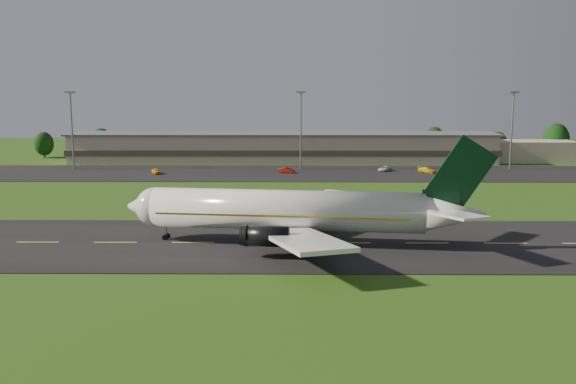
{
  "coord_description": "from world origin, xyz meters",
  "views": [
    {
      "loc": [
        3.24,
        -87.75,
        22.11
      ],
      "look_at": [
        2.34,
        8.0,
        6.0
      ],
      "focal_mm": 40.0,
      "sensor_mm": 36.0,
      "label": 1
    }
  ],
  "objects_px": {
    "light_mast_centre": "(301,121)",
    "airliner": "(293,211)",
    "service_vehicle_b": "(286,170)",
    "service_vehicle_d": "(427,170)",
    "terminal": "(305,148)",
    "light_mast_east": "(512,121)",
    "light_mast_west": "(72,121)",
    "service_vehicle_a": "(156,171)",
    "service_vehicle_c": "(385,169)"
  },
  "relations": [
    {
      "from": "light_mast_west",
      "to": "light_mast_centre",
      "type": "bearing_deg",
      "value": 0.0
    },
    {
      "from": "terminal",
      "to": "light_mast_west",
      "type": "bearing_deg",
      "value": -165.24
    },
    {
      "from": "light_mast_east",
      "to": "light_mast_centre",
      "type": "bearing_deg",
      "value": 180.0
    },
    {
      "from": "light_mast_east",
      "to": "service_vehicle_b",
      "type": "height_order",
      "value": "light_mast_east"
    },
    {
      "from": "service_vehicle_d",
      "to": "airliner",
      "type": "bearing_deg",
      "value": -161.88
    },
    {
      "from": "light_mast_centre",
      "to": "service_vehicle_d",
      "type": "relative_size",
      "value": 4.19
    },
    {
      "from": "terminal",
      "to": "light_mast_east",
      "type": "bearing_deg",
      "value": -16.8
    },
    {
      "from": "terminal",
      "to": "light_mast_east",
      "type": "height_order",
      "value": "light_mast_east"
    },
    {
      "from": "airliner",
      "to": "service_vehicle_b",
      "type": "height_order",
      "value": "airliner"
    },
    {
      "from": "light_mast_east",
      "to": "service_vehicle_d",
      "type": "height_order",
      "value": "light_mast_east"
    },
    {
      "from": "service_vehicle_a",
      "to": "service_vehicle_b",
      "type": "distance_m",
      "value": 32.54
    },
    {
      "from": "terminal",
      "to": "service_vehicle_b",
      "type": "height_order",
      "value": "terminal"
    },
    {
      "from": "terminal",
      "to": "service_vehicle_b",
      "type": "relative_size",
      "value": 35.3
    },
    {
      "from": "airliner",
      "to": "terminal",
      "type": "bearing_deg",
      "value": 94.66
    },
    {
      "from": "service_vehicle_a",
      "to": "service_vehicle_c",
      "type": "height_order",
      "value": "service_vehicle_a"
    },
    {
      "from": "terminal",
      "to": "service_vehicle_c",
      "type": "relative_size",
      "value": 32.04
    },
    {
      "from": "terminal",
      "to": "light_mast_east",
      "type": "distance_m",
      "value": 56.67
    },
    {
      "from": "light_mast_west",
      "to": "service_vehicle_d",
      "type": "xyz_separation_m",
      "value": [
        91.82,
        -7.42,
        -11.93
      ]
    },
    {
      "from": "airliner",
      "to": "light_mast_centre",
      "type": "bearing_deg",
      "value": 95.26
    },
    {
      "from": "light_mast_centre",
      "to": "service_vehicle_b",
      "type": "bearing_deg",
      "value": -114.24
    },
    {
      "from": "airliner",
      "to": "terminal",
      "type": "relative_size",
      "value": 0.35
    },
    {
      "from": "light_mast_centre",
      "to": "service_vehicle_b",
      "type": "xyz_separation_m",
      "value": [
        -3.65,
        -8.11,
        -11.96
      ]
    },
    {
      "from": "service_vehicle_a",
      "to": "light_mast_east",
      "type": "bearing_deg",
      "value": -19.8
    },
    {
      "from": "airliner",
      "to": "light_mast_centre",
      "type": "xyz_separation_m",
      "value": [
        1.93,
        80.1,
        8.08
      ]
    },
    {
      "from": "airliner",
      "to": "terminal",
      "type": "xyz_separation_m",
      "value": [
        3.33,
        96.28,
        -0.67
      ]
    },
    {
      "from": "terminal",
      "to": "light_mast_east",
      "type": "relative_size",
      "value": 7.13
    },
    {
      "from": "service_vehicle_b",
      "to": "service_vehicle_d",
      "type": "height_order",
      "value": "service_vehicle_d"
    },
    {
      "from": "light_mast_centre",
      "to": "light_mast_west",
      "type": "bearing_deg",
      "value": 180.0
    },
    {
      "from": "airliner",
      "to": "service_vehicle_c",
      "type": "bearing_deg",
      "value": 79.44
    },
    {
      "from": "terminal",
      "to": "service_vehicle_a",
      "type": "height_order",
      "value": "terminal"
    },
    {
      "from": "light_mast_centre",
      "to": "light_mast_east",
      "type": "xyz_separation_m",
      "value": [
        55.0,
        0.0,
        0.0
      ]
    },
    {
      "from": "service_vehicle_b",
      "to": "light_mast_west",
      "type": "bearing_deg",
      "value": 95.71
    },
    {
      "from": "service_vehicle_a",
      "to": "service_vehicle_d",
      "type": "xyz_separation_m",
      "value": [
        67.97,
        2.4,
        0.04
      ]
    },
    {
      "from": "light_mast_west",
      "to": "service_vehicle_a",
      "type": "height_order",
      "value": "light_mast_west"
    },
    {
      "from": "light_mast_centre",
      "to": "service_vehicle_c",
      "type": "bearing_deg",
      "value": -11.26
    },
    {
      "from": "service_vehicle_c",
      "to": "service_vehicle_d",
      "type": "xyz_separation_m",
      "value": [
        10.29,
        -3.13,
        0.08
      ]
    },
    {
      "from": "terminal",
      "to": "light_mast_west",
      "type": "xyz_separation_m",
      "value": [
        -61.4,
        -16.18,
        8.75
      ]
    },
    {
      "from": "light_mast_east",
      "to": "service_vehicle_c",
      "type": "xyz_separation_m",
      "value": [
        -33.46,
        -4.29,
        -12.01
      ]
    },
    {
      "from": "terminal",
      "to": "service_vehicle_c",
      "type": "bearing_deg",
      "value": -45.47
    },
    {
      "from": "airliner",
      "to": "service_vehicle_a",
      "type": "bearing_deg",
      "value": 122.6
    },
    {
      "from": "light_mast_east",
      "to": "service_vehicle_a",
      "type": "xyz_separation_m",
      "value": [
        -91.15,
        -9.82,
        -11.97
      ]
    },
    {
      "from": "service_vehicle_d",
      "to": "terminal",
      "type": "bearing_deg",
      "value": 95.23
    },
    {
      "from": "terminal",
      "to": "service_vehicle_c",
      "type": "height_order",
      "value": "terminal"
    },
    {
      "from": "terminal",
      "to": "service_vehicle_d",
      "type": "distance_m",
      "value": 38.63
    },
    {
      "from": "light_mast_east",
      "to": "service_vehicle_a",
      "type": "relative_size",
      "value": 5.21
    },
    {
      "from": "light_mast_centre",
      "to": "service_vehicle_a",
      "type": "height_order",
      "value": "light_mast_centre"
    },
    {
      "from": "light_mast_centre",
      "to": "airliner",
      "type": "bearing_deg",
      "value": -91.38
    },
    {
      "from": "light_mast_centre",
      "to": "service_vehicle_a",
      "type": "distance_m",
      "value": 39.32
    },
    {
      "from": "terminal",
      "to": "light_mast_centre",
      "type": "relative_size",
      "value": 7.13
    },
    {
      "from": "service_vehicle_c",
      "to": "service_vehicle_b",
      "type": "bearing_deg",
      "value": -137.28
    }
  ]
}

